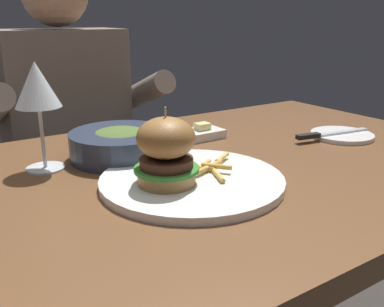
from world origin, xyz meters
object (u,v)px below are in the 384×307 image
butter_dish (202,133)px  diner_person (71,164)px  main_plate (192,180)px  soup_bowl (121,143)px  wine_glass (37,88)px  burger_sandwich (166,151)px  bread_plate (342,135)px  table_knife (326,134)px

butter_dish → diner_person: (-0.17, 0.49, -0.19)m
main_plate → soup_bowl: size_ratio=1.55×
main_plate → wine_glass: wine_glass is taller
main_plate → burger_sandwich: bearing=-177.9°
bread_plate → burger_sandwich: bearing=-174.0°
burger_sandwich → soup_bowl: 0.21m
wine_glass → diner_person: 0.64m
wine_glass → bread_plate: size_ratio=1.38×
table_knife → soup_bowl: size_ratio=1.02×
burger_sandwich → butter_dish: (0.23, 0.23, -0.06)m
table_knife → diner_person: size_ratio=0.18×
wine_glass → table_knife: bearing=-14.6°
burger_sandwich → bread_plate: (0.52, 0.05, -0.06)m
main_plate → burger_sandwich: 0.08m
burger_sandwich → table_knife: bearing=7.6°
main_plate → table_knife: bearing=8.2°
burger_sandwich → butter_dish: 0.34m
main_plate → bread_plate: bearing=6.4°
soup_bowl → diner_person: diner_person is taller
burger_sandwich → bread_plate: 0.52m
bread_plate → soup_bowl: bearing=163.4°
burger_sandwich → table_knife: (0.47, 0.06, -0.06)m
wine_glass → burger_sandwich: bearing=-58.1°
burger_sandwich → wine_glass: wine_glass is taller
table_knife → butter_dish: 0.29m
butter_dish → diner_person: bearing=108.8°
burger_sandwich → wine_glass: 0.27m
bread_plate → butter_dish: 0.33m
burger_sandwich → butter_dish: size_ratio=1.34×
diner_person → soup_bowl: bearing=-95.8°
table_knife → butter_dish: butter_dish is taller
main_plate → butter_dish: bearing=51.7°
table_knife → diner_person: diner_person is taller
table_knife → butter_dish: size_ratio=2.18×
burger_sandwich → wine_glass: size_ratio=0.63×
soup_bowl → table_knife: bearing=-17.3°
main_plate → diner_person: 0.75m
bread_plate → table_knife: table_knife is taller
soup_bowl → burger_sandwich: bearing=-93.4°
wine_glass → diner_person: diner_person is taller
wine_glass → main_plate: bearing=-49.2°
wine_glass → butter_dish: size_ratio=2.12×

